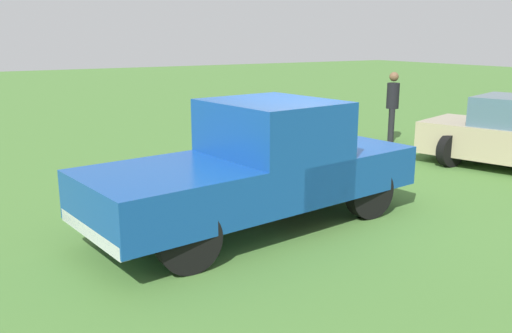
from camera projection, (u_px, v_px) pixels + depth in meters
ground_plane at (297, 209)px, 8.74m from camera, size 80.00×80.00×0.00m
pickup_truck at (263, 162)px, 7.83m from camera, size 5.18×2.40×1.82m
person_bystander at (393, 102)px, 14.11m from camera, size 0.45×0.45×1.81m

